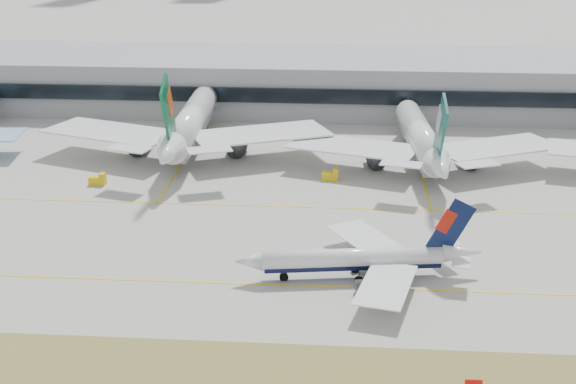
# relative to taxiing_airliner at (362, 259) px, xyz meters

# --- Properties ---
(ground) EXTENTS (3000.00, 3000.00, 0.00)m
(ground) POSITION_rel_taxiing_airliner_xyz_m (-18.49, 1.27, -3.26)
(ground) COLOR #9A9990
(ground) RESTS_ON ground
(taxiing_airliner) EXTENTS (40.22, 34.64, 13.54)m
(taxiing_airliner) POSITION_rel_taxiing_airliner_xyz_m (0.00, 0.00, 0.00)
(taxiing_airliner) COLOR white
(taxiing_airliner) RESTS_ON ground
(widebody_eva) EXTENTS (70.28, 68.64, 25.05)m
(widebody_eva) POSITION_rel_taxiing_airliner_xyz_m (-40.98, 66.70, 3.39)
(widebody_eva) COLOR white
(widebody_eva) RESTS_ON ground
(widebody_cathay) EXTENTS (63.27, 62.02, 22.60)m
(widebody_cathay) POSITION_rel_taxiing_airliner_xyz_m (14.39, 60.81, 2.74)
(widebody_cathay) COLOR white
(widebody_cathay) RESTS_ON ground
(terminal) EXTENTS (280.00, 43.10, 15.00)m
(terminal) POSITION_rel_taxiing_airliner_xyz_m (-18.49, 116.11, 4.24)
(terminal) COLOR gray
(terminal) RESTS_ON ground
(hold_sign_right) EXTENTS (2.20, 0.15, 1.35)m
(hold_sign_right) POSITION_rel_taxiing_airliner_xyz_m (13.77, -30.73, -2.39)
(hold_sign_right) COLOR red
(hold_sign_right) RESTS_ON ground
(gse_c) EXTENTS (3.55, 2.00, 2.60)m
(gse_c) POSITION_rel_taxiing_airliner_xyz_m (-6.16, 48.33, -2.22)
(gse_c) COLOR gold
(gse_c) RESTS_ON ground
(gse_b) EXTENTS (3.55, 2.00, 2.60)m
(gse_b) POSITION_rel_taxiing_airliner_xyz_m (-56.24, 41.48, -2.22)
(gse_b) COLOR gold
(gse_b) RESTS_ON ground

